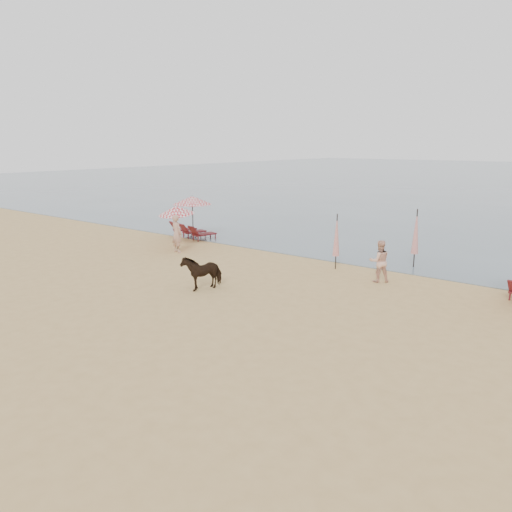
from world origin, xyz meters
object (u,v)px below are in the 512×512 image
at_px(umbrella_closed_left, 337,235).
at_px(beachgoer_left, 177,234).
at_px(lounger_cluster_left, 191,231).
at_px(umbrella_open_left_a, 192,200).
at_px(cow, 202,272).
at_px(beachgoer_right_a, 379,261).
at_px(umbrella_open_left_b, 176,210).
at_px(umbrella_closed_right, 416,232).

bearing_deg(umbrella_closed_left, beachgoer_left, -166.98).
height_order(lounger_cluster_left, umbrella_open_left_a, umbrella_open_left_a).
bearing_deg(umbrella_open_left_a, lounger_cluster_left, 173.21).
distance_m(umbrella_open_left_a, cow, 10.16).
height_order(lounger_cluster_left, cow, cow).
bearing_deg(beachgoer_right_a, umbrella_open_left_b, -38.71).
distance_m(umbrella_open_left_a, beachgoer_right_a, 12.46).
distance_m(umbrella_open_left_a, umbrella_closed_left, 9.97).
relative_size(lounger_cluster_left, umbrella_closed_right, 1.14).
distance_m(umbrella_closed_left, beachgoer_left, 8.22).
xyz_separation_m(umbrella_open_left_a, beachgoer_left, (1.88, -3.02, -1.27)).
xyz_separation_m(umbrella_open_left_b, beachgoer_left, (0.56, -0.53, -1.08)).
xyz_separation_m(cow, beachgoer_left, (-5.43, 3.86, 0.31)).
relative_size(umbrella_closed_left, beachgoer_left, 1.27).
bearing_deg(umbrella_closed_right, cow, -122.82).
height_order(lounger_cluster_left, umbrella_closed_left, umbrella_closed_left).
bearing_deg(lounger_cluster_left, umbrella_open_left_b, -45.23).
relative_size(umbrella_open_left_a, umbrella_open_left_b, 1.05).
bearing_deg(cow, umbrella_open_left_a, 151.89).
bearing_deg(umbrella_closed_right, umbrella_open_left_b, -161.92).
bearing_deg(beachgoer_left, beachgoer_right_a, -164.80).
height_order(lounger_cluster_left, beachgoer_right_a, beachgoer_right_a).
xyz_separation_m(umbrella_closed_left, beachgoer_left, (-7.99, -1.85, -0.54)).
height_order(umbrella_closed_left, cow, umbrella_closed_left).
distance_m(umbrella_closed_left, cow, 6.31).
distance_m(lounger_cluster_left, umbrella_open_left_b, 3.58).
relative_size(umbrella_closed_left, cow, 1.60).
xyz_separation_m(umbrella_closed_right, beachgoer_left, (-10.61, -4.18, -0.65)).
bearing_deg(umbrella_closed_right, beachgoer_left, -158.52).
xyz_separation_m(lounger_cluster_left, cow, (7.68, -7.09, 0.23)).
height_order(cow, beachgoer_left, beachgoer_left).
xyz_separation_m(lounger_cluster_left, umbrella_closed_right, (12.86, 0.94, 1.20)).
relative_size(umbrella_open_left_a, beachgoer_right_a, 1.48).
height_order(umbrella_open_left_b, beachgoer_right_a, umbrella_open_left_b).
distance_m(lounger_cluster_left, umbrella_closed_right, 12.95).
bearing_deg(beachgoer_right_a, umbrella_closed_left, -59.60).
relative_size(umbrella_open_left_a, umbrella_closed_right, 0.95).
distance_m(umbrella_open_left_b, umbrella_closed_right, 11.76).
height_order(umbrella_open_left_a, umbrella_closed_left, umbrella_open_left_a).
distance_m(lounger_cluster_left, cow, 10.45).
bearing_deg(umbrella_open_left_a, umbrella_closed_left, 16.75).
bearing_deg(beachgoer_left, cow, 153.86).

